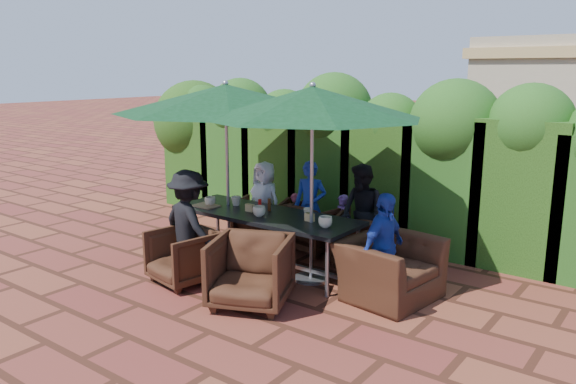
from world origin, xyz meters
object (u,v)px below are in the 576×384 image
Objects in this scene: chair_near_left at (183,254)px; chair_end_right at (390,259)px; umbrella_left at (226,99)px; chair_far_right at (363,237)px; chair_far_left at (262,218)px; chair_far_mid at (315,225)px; umbrella_right at (312,103)px; chair_near_right at (250,268)px; dining_table at (265,218)px.

chair_end_right reaches higher than chair_near_left.
chair_far_right is (1.66, 0.87, -1.84)m from umbrella_left.
umbrella_left reaches higher than chair_far_left.
chair_far_mid is 2.13m from chair_near_left.
chair_far_left is at bearing 150.58° from umbrella_right.
chair_end_right is (2.49, 0.02, -1.75)m from umbrella_left.
chair_end_right is at bearing 159.48° from chair_far_mid.
chair_near_right is (1.35, -1.10, -1.78)m from umbrella_left.
umbrella_left is at bearing 59.00° from chair_far_mid.
chair_far_left is at bearing 20.55° from chair_far_mid.
chair_near_left is at bearing 155.23° from chair_near_right.
chair_near_left is at bearing -78.16° from umbrella_left.
umbrella_left is 1.13× the size of umbrella_right.
chair_far_mid is 1.01× the size of chair_far_right.
umbrella_left is 2.00m from chair_far_left.
dining_table is 1.18m from chair_near_left.
dining_table is 1.07m from chair_far_mid.
chair_far_mid is 2.14m from chair_near_right.
umbrella_left reaches higher than chair_near_right.
chair_far_mid reaches higher than chair_far_left.
chair_far_mid reaches higher than chair_near_left.
umbrella_left is 2.49m from chair_near_right.
umbrella_right reaches higher than chair_near_right.
umbrella_right reaches higher than dining_table.
chair_near_right is (1.12, -0.02, 0.06)m from chair_near_left.
umbrella_right is 3.10× the size of chair_near_right.
umbrella_left is 4.07× the size of chair_near_left.
chair_near_left is at bearing 77.73° from chair_far_left.
umbrella_left is (-0.70, 0.05, 1.54)m from dining_table.
umbrella_left is at bearing 9.55° from chair_far_right.
chair_far_mid is at bearing 121.67° from umbrella_right.
chair_far_right reaches higher than chair_near_left.
chair_far_mid is (0.11, 1.02, -0.29)m from dining_table.
umbrella_right is at bearing 102.05° from chair_end_right.
chair_far_left is 2.66m from chair_end_right.
chair_far_left is 1.89m from chair_near_left.
chair_far_right is 2.42m from chair_near_left.
chair_far_right is (0.21, 0.92, -1.83)m from umbrella_right.
umbrella_left is 2.23m from chair_far_mid.
chair_near_right reaches higher than chair_far_mid.
umbrella_left is 4.03× the size of chair_far_left.
chair_far_right is at bearing 27.54° from umbrella_left.
chair_end_right is at bearing 116.46° from chair_far_right.
dining_table is at bearing 100.15° from chair_end_right.
chair_end_right reaches higher than chair_near_right.
chair_end_right reaches higher than chair_far_left.
chair_near_left is (-0.48, -1.03, -0.31)m from dining_table.
chair_far_right is at bearing 52.38° from chair_end_right.
umbrella_right is at bearing -0.46° from dining_table.
chair_near_right is (-0.10, -1.05, -1.78)m from umbrella_right.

